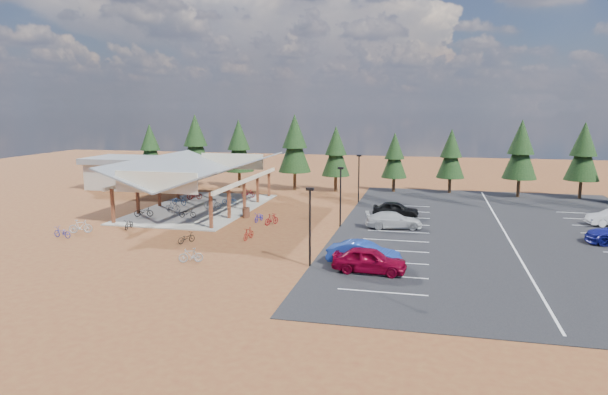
# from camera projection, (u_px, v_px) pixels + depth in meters

# --- Properties ---
(ground) EXTENTS (140.00, 140.00, 0.00)m
(ground) POSITION_uv_depth(u_px,v_px,m) (278.00, 229.00, 45.68)
(ground) COLOR brown
(ground) RESTS_ON ground
(asphalt_lot) EXTENTS (27.00, 44.00, 0.04)m
(asphalt_lot) POSITION_uv_depth(u_px,v_px,m) (504.00, 232.00, 44.42)
(asphalt_lot) COLOR black
(asphalt_lot) RESTS_ON ground
(concrete_pad) EXTENTS (10.60, 18.60, 0.10)m
(concrete_pad) POSITION_uv_depth(u_px,v_px,m) (201.00, 208.00, 54.63)
(concrete_pad) COLOR gray
(concrete_pad) RESTS_ON ground
(bike_pavilion) EXTENTS (11.65, 19.40, 4.97)m
(bike_pavilion) POSITION_uv_depth(u_px,v_px,m) (200.00, 171.00, 54.00)
(bike_pavilion) COLOR brown
(bike_pavilion) RESTS_ON concrete_pad
(outbuilding) EXTENTS (11.00, 7.00, 3.90)m
(outbuilding) POSITION_uv_depth(u_px,v_px,m) (133.00, 172.00, 68.00)
(outbuilding) COLOR #ADA593
(outbuilding) RESTS_ON ground
(lamp_post_0) EXTENTS (0.50, 0.25, 5.14)m
(lamp_post_0) POSITION_uv_depth(u_px,v_px,m) (310.00, 221.00, 34.46)
(lamp_post_0) COLOR black
(lamp_post_0) RESTS_ON ground
(lamp_post_1) EXTENTS (0.50, 0.25, 5.14)m
(lamp_post_1) POSITION_uv_depth(u_px,v_px,m) (340.00, 192.00, 45.98)
(lamp_post_1) COLOR black
(lamp_post_1) RESTS_ON ground
(lamp_post_2) EXTENTS (0.50, 0.25, 5.14)m
(lamp_post_2) POSITION_uv_depth(u_px,v_px,m) (359.00, 175.00, 57.51)
(lamp_post_2) COLOR black
(lamp_post_2) RESTS_ON ground
(trash_bin_0) EXTENTS (0.60, 0.60, 0.90)m
(trash_bin_0) POSITION_uv_depth(u_px,v_px,m) (246.00, 213.00, 50.13)
(trash_bin_0) COLOR #49281A
(trash_bin_0) RESTS_ON ground
(trash_bin_1) EXTENTS (0.60, 0.60, 0.90)m
(trash_bin_1) POSITION_uv_depth(u_px,v_px,m) (247.00, 212.00, 50.40)
(trash_bin_1) COLOR #49281A
(trash_bin_1) RESTS_ON ground
(pine_0) EXTENTS (3.39, 3.39, 7.91)m
(pine_0) POSITION_uv_depth(u_px,v_px,m) (150.00, 147.00, 72.08)
(pine_0) COLOR #382314
(pine_0) RESTS_ON ground
(pine_1) EXTENTS (3.95, 3.95, 9.21)m
(pine_1) POSITION_uv_depth(u_px,v_px,m) (195.00, 142.00, 69.29)
(pine_1) COLOR #382314
(pine_1) RESTS_ON ground
(pine_2) EXTENTS (3.69, 3.69, 8.60)m
(pine_2) POSITION_uv_depth(u_px,v_px,m) (239.00, 146.00, 67.76)
(pine_2) COLOR #382314
(pine_2) RESTS_ON ground
(pine_3) EXTENTS (3.98, 3.98, 9.27)m
(pine_3) POSITION_uv_depth(u_px,v_px,m) (295.00, 144.00, 65.76)
(pine_3) COLOR #382314
(pine_3) RESTS_ON ground
(pine_4) EXTENTS (3.40, 3.40, 7.91)m
(pine_4) POSITION_uv_depth(u_px,v_px,m) (336.00, 152.00, 64.82)
(pine_4) COLOR #382314
(pine_4) RESTS_ON ground
(pine_5) EXTENTS (3.06, 3.06, 7.12)m
(pine_5) POSITION_uv_depth(u_px,v_px,m) (394.00, 156.00, 64.63)
(pine_5) COLOR #382314
(pine_5) RESTS_ON ground
(pine_6) EXTENTS (3.28, 3.28, 7.63)m
(pine_6) POSITION_uv_depth(u_px,v_px,m) (451.00, 154.00, 63.45)
(pine_6) COLOR #382314
(pine_6) RESTS_ON ground
(pine_7) EXTENTS (3.77, 3.77, 8.78)m
(pine_7) POSITION_uv_depth(u_px,v_px,m) (521.00, 150.00, 60.53)
(pine_7) COLOR #382314
(pine_7) RESTS_ON ground
(pine_8) EXTENTS (3.68, 3.68, 8.57)m
(pine_8) POSITION_uv_depth(u_px,v_px,m) (583.00, 152.00, 59.57)
(pine_8) COLOR #382314
(pine_8) RESTS_ON ground
(bike_0) EXTENTS (1.85, 1.10, 0.92)m
(bike_0) POSITION_uv_depth(u_px,v_px,m) (144.00, 212.00, 50.11)
(bike_0) COLOR black
(bike_0) RESTS_ON concrete_pad
(bike_1) EXTENTS (1.91, 0.99, 1.11)m
(bike_1) POSITION_uv_depth(u_px,v_px,m) (173.00, 206.00, 52.23)
(bike_1) COLOR #909398
(bike_1) RESTS_ON concrete_pad
(bike_2) EXTENTS (1.95, 1.11, 0.97)m
(bike_2) POSITION_uv_depth(u_px,v_px,m) (179.00, 201.00, 55.88)
(bike_2) COLOR navy
(bike_2) RESTS_ON concrete_pad
(bike_3) EXTENTS (1.72, 0.99, 1.00)m
(bike_3) POSITION_uv_depth(u_px,v_px,m) (195.00, 195.00, 59.34)
(bike_3) COLOR maroon
(bike_3) RESTS_ON concrete_pad
(bike_4) EXTENTS (1.61, 0.81, 0.81)m
(bike_4) POSITION_uv_depth(u_px,v_px,m) (188.00, 213.00, 49.72)
(bike_4) COLOR black
(bike_4) RESTS_ON concrete_pad
(bike_5) EXTENTS (1.83, 0.54, 1.09)m
(bike_5) POSITION_uv_depth(u_px,v_px,m) (212.00, 203.00, 53.83)
(bike_5) COLOR gray
(bike_5) RESTS_ON concrete_pad
(bike_6) EXTENTS (1.59, 0.81, 0.80)m
(bike_6) POSITION_uv_depth(u_px,v_px,m) (229.00, 200.00, 56.46)
(bike_6) COLOR navy
(bike_6) RESTS_ON concrete_pad
(bike_7) EXTENTS (1.69, 0.66, 0.99)m
(bike_7) POSITION_uv_depth(u_px,v_px,m) (248.00, 193.00, 60.58)
(bike_7) COLOR maroon
(bike_7) RESTS_ON concrete_pad
(bike_8) EXTENTS (0.74, 1.61, 0.81)m
(bike_8) POSITION_uv_depth(u_px,v_px,m) (129.00, 224.00, 45.53)
(bike_8) COLOR black
(bike_8) RESTS_ON ground
(bike_9) EXTENTS (1.89, 1.20, 1.10)m
(bike_9) POSITION_uv_depth(u_px,v_px,m) (80.00, 226.00, 44.01)
(bike_9) COLOR #999CA1
(bike_9) RESTS_ON ground
(bike_10) EXTENTS (1.77, 0.89, 0.89)m
(bike_10) POSITION_uv_depth(u_px,v_px,m) (62.00, 232.00, 42.46)
(bike_10) COLOR navy
(bike_10) RESTS_ON ground
(bike_11) EXTENTS (0.69, 1.66, 0.97)m
(bike_11) POSITION_uv_depth(u_px,v_px,m) (249.00, 233.00, 41.87)
(bike_11) COLOR maroon
(bike_11) RESTS_ON ground
(bike_12) EXTENTS (1.19, 1.60, 0.80)m
(bike_12) POSITION_uv_depth(u_px,v_px,m) (186.00, 238.00, 40.86)
(bike_12) COLOR black
(bike_12) RESTS_ON ground
(bike_13) EXTENTS (1.65, 1.01, 0.96)m
(bike_13) POSITION_uv_depth(u_px,v_px,m) (191.00, 255.00, 35.78)
(bike_13) COLOR gray
(bike_13) RESTS_ON ground
(bike_14) EXTENTS (0.78, 1.67, 0.85)m
(bike_14) POSITION_uv_depth(u_px,v_px,m) (259.00, 217.00, 48.38)
(bike_14) COLOR #121298
(bike_14) RESTS_ON ground
(bike_15) EXTENTS (1.18, 1.64, 0.97)m
(bike_15) POSITION_uv_depth(u_px,v_px,m) (272.00, 219.00, 47.11)
(bike_15) COLOR maroon
(bike_15) RESTS_ON ground
(car_0) EXTENTS (4.68, 2.11, 1.56)m
(car_0) POSITION_uv_depth(u_px,v_px,m) (369.00, 260.00, 33.47)
(car_0) COLOR maroon
(car_0) RESTS_ON asphalt_lot
(car_1) EXTENTS (4.85, 2.16, 1.55)m
(car_1) POSITION_uv_depth(u_px,v_px,m) (364.00, 254.00, 34.90)
(car_1) COLOR navy
(car_1) RESTS_ON asphalt_lot
(car_3) EXTENTS (4.99, 2.74, 1.37)m
(car_3) POSITION_uv_depth(u_px,v_px,m) (394.00, 220.00, 45.65)
(car_3) COLOR #B8B8B8
(car_3) RESTS_ON asphalt_lot
(car_4) EXTENTS (4.23, 1.73, 1.44)m
(car_4) POSITION_uv_depth(u_px,v_px,m) (396.00, 209.00, 50.26)
(car_4) COLOR black
(car_4) RESTS_ON asphalt_lot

